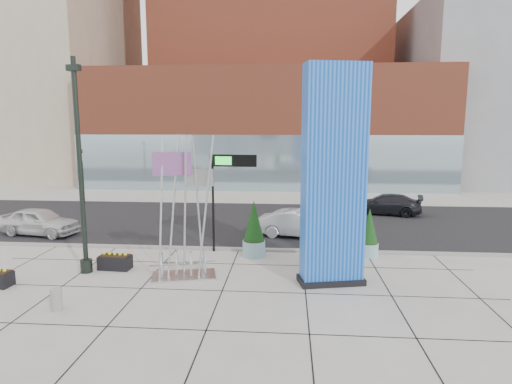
# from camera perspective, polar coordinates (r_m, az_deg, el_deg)

# --- Properties ---
(ground) EXTENTS (160.00, 160.00, 0.00)m
(ground) POSITION_cam_1_polar(r_m,az_deg,el_deg) (16.98, -7.40, -11.57)
(ground) COLOR #9E9991
(ground) RESTS_ON ground
(street_asphalt) EXTENTS (80.00, 12.00, 0.02)m
(street_asphalt) POSITION_cam_1_polar(r_m,az_deg,el_deg) (26.43, -2.96, -3.94)
(street_asphalt) COLOR black
(street_asphalt) RESTS_ON ground
(curb_edge) EXTENTS (80.00, 0.30, 0.12)m
(curb_edge) POSITION_cam_1_polar(r_m,az_deg,el_deg) (20.68, -5.12, -7.55)
(curb_edge) COLOR gray
(curb_edge) RESTS_ON ground
(tower_podium) EXTENTS (34.00, 10.00, 11.00)m
(tower_podium) POSITION_cam_1_polar(r_m,az_deg,el_deg) (42.60, 1.31, 8.47)
(tower_podium) COLOR #AA4B31
(tower_podium) RESTS_ON ground
(tower_glass_front) EXTENTS (34.00, 0.60, 5.00)m
(tower_glass_front) POSITION_cam_1_polar(r_m,az_deg,el_deg) (37.96, 0.89, 3.86)
(tower_glass_front) COLOR #8CA5B2
(tower_glass_front) RESTS_ON ground
(building_beige_left) EXTENTS (18.00, 20.00, 34.00)m
(building_beige_left) POSITION_cam_1_polar(r_m,az_deg,el_deg) (58.63, -27.27, 18.98)
(building_beige_left) COLOR gray
(building_beige_left) RESTS_ON ground
(building_grey_parking) EXTENTS (20.00, 18.00, 18.00)m
(building_grey_parking) POSITION_cam_1_polar(r_m,az_deg,el_deg) (52.73, 30.53, 11.16)
(building_grey_parking) COLOR slate
(building_grey_parking) RESTS_ON ground
(blue_pylon) EXTENTS (2.60, 1.56, 8.10)m
(blue_pylon) POSITION_cam_1_polar(r_m,az_deg,el_deg) (15.87, 10.30, 1.49)
(blue_pylon) COLOR #0B42AA
(blue_pylon) RESTS_ON ground
(lamp_post) EXTENTS (0.56, 0.47, 8.48)m
(lamp_post) POSITION_cam_1_polar(r_m,az_deg,el_deg) (18.20, -22.26, 0.52)
(lamp_post) COLOR black
(lamp_post) RESTS_ON ground
(public_art_sculpture) EXTENTS (2.68, 1.78, 5.59)m
(public_art_sculpture) POSITION_cam_1_polar(r_m,az_deg,el_deg) (17.01, -9.64, -6.39)
(public_art_sculpture) COLOR silver
(public_art_sculpture) RESTS_ON ground
(concrete_bollard) EXTENTS (0.37, 0.37, 0.72)m
(concrete_bollard) POSITION_cam_1_polar(r_m,az_deg,el_deg) (15.63, -25.06, -12.85)
(concrete_bollard) COLOR gray
(concrete_bollard) RESTS_ON ground
(overhead_street_sign) EXTENTS (2.16, 0.36, 4.58)m
(overhead_street_sign) POSITION_cam_1_polar(r_m,az_deg,el_deg) (19.63, -3.57, 3.12)
(overhead_street_sign) COLOR black
(overhead_street_sign) RESTS_ON ground
(round_planter_east) EXTENTS (0.89, 0.89, 2.21)m
(round_planter_east) POSITION_cam_1_polar(r_m,az_deg,el_deg) (20.09, 14.83, -5.40)
(round_planter_east) COLOR #88B3B8
(round_planter_east) RESTS_ON ground
(round_planter_mid) EXTENTS (1.05, 1.05, 2.62)m
(round_planter_mid) POSITION_cam_1_polar(r_m,az_deg,el_deg) (19.53, 9.77, -5.05)
(round_planter_mid) COLOR #88B3B8
(round_planter_mid) RESTS_ON ground
(round_planter_west) EXTENTS (1.03, 1.03, 2.59)m
(round_planter_west) POSITION_cam_1_polar(r_m,az_deg,el_deg) (19.40, -0.28, -5.06)
(round_planter_west) COLOR #88B3B8
(round_planter_west) RESTS_ON ground
(box_planter_north) EXTENTS (1.33, 0.73, 0.71)m
(box_planter_north) POSITION_cam_1_polar(r_m,az_deg,el_deg) (18.88, -18.28, -8.77)
(box_planter_north) COLOR black
(box_planter_north) RESTS_ON ground
(car_white_west) EXTENTS (4.52, 2.43, 1.46)m
(car_white_west) POSITION_cam_1_polar(r_m,az_deg,el_deg) (25.96, -26.91, -3.55)
(car_white_west) COLOR silver
(car_white_west) RESTS_ON ground
(car_silver_mid) EXTENTS (4.49, 2.31, 1.41)m
(car_silver_mid) POSITION_cam_1_polar(r_m,az_deg,el_deg) (22.82, 5.74, -4.29)
(car_silver_mid) COLOR #B8BCC1
(car_silver_mid) RESTS_ON ground
(car_dark_east) EXTENTS (4.97, 2.99, 1.35)m
(car_dark_east) POSITION_cam_1_polar(r_m,az_deg,el_deg) (29.67, 16.86, -1.58)
(car_dark_east) COLOR black
(car_dark_east) RESTS_ON ground
(traffic_signal) EXTENTS (0.15, 0.18, 4.10)m
(traffic_signal) POSITION_cam_1_polar(r_m,az_deg,el_deg) (34.38, -22.12, 2.30)
(traffic_signal) COLOR black
(traffic_signal) RESTS_ON ground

